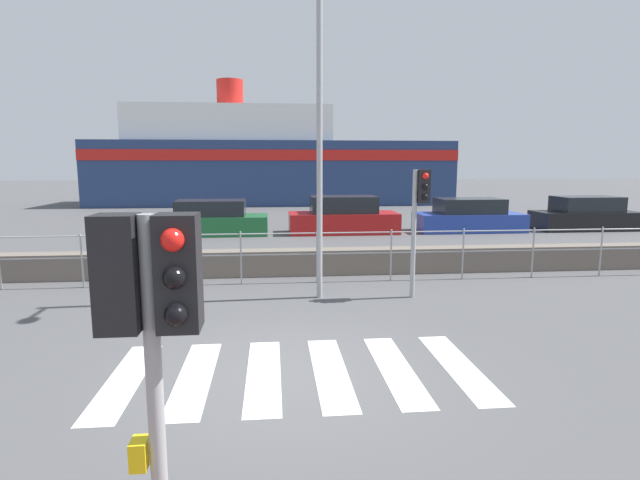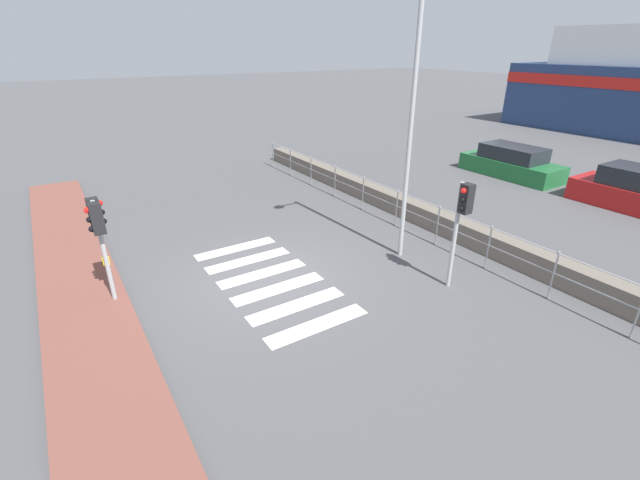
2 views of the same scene
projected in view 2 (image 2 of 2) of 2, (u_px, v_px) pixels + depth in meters
name	position (u px, v px, depth m)	size (l,w,h in m)	color
ground_plane	(267.00, 278.00, 10.98)	(160.00, 160.00, 0.00)	#4C4C4F
sidewalk_brick	(91.00, 328.00, 8.94)	(24.00, 1.80, 0.12)	brown
crosswalk	(270.00, 281.00, 10.86)	(4.95, 2.40, 0.01)	silver
seawall	(435.00, 219.00, 13.81)	(21.74, 0.55, 0.64)	#6B6056
harbor_fence	(417.00, 210.00, 13.18)	(19.61, 0.04, 1.24)	#9EA0A3
traffic_light_near	(98.00, 225.00, 9.12)	(0.58, 0.41, 2.51)	#9EA0A3
traffic_light_far	(462.00, 213.00, 9.74)	(0.34, 0.32, 2.67)	#9EA0A3
streetlamp	(408.00, 103.00, 10.40)	(0.32, 1.07, 6.86)	#9EA0A3
parked_car_green	(511.00, 163.00, 19.35)	(4.41, 1.76, 1.36)	#1E6633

